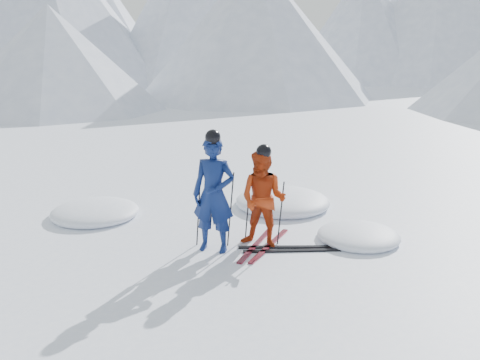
# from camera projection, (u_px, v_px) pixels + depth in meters

# --- Properties ---
(ground) EXTENTS (160.00, 160.00, 0.00)m
(ground) POSITION_uv_depth(u_px,v_px,m) (321.00, 252.00, 8.73)
(ground) COLOR white
(ground) RESTS_ON ground
(mountain_range) EXTENTS (106.15, 62.94, 15.53)m
(mountain_range) POSITION_uv_depth(u_px,v_px,m) (390.00, 2.00, 40.04)
(mountain_range) COLOR #B2BCD1
(mountain_range) RESTS_ON ground
(skier_blue) EXTENTS (0.79, 0.57, 2.00)m
(skier_blue) POSITION_uv_depth(u_px,v_px,m) (214.00, 195.00, 8.57)
(skier_blue) COLOR #0D1E53
(skier_blue) RESTS_ON ground
(skier_red) EXTENTS (0.98, 0.85, 1.72)m
(skier_red) POSITION_uv_depth(u_px,v_px,m) (263.00, 199.00, 8.78)
(skier_red) COLOR #AD310D
(skier_red) RESTS_ON ground
(pole_blue_left) EXTENTS (0.13, 0.09, 1.33)m
(pole_blue_left) POSITION_uv_depth(u_px,v_px,m) (199.00, 210.00, 8.84)
(pole_blue_left) COLOR black
(pole_blue_left) RESTS_ON ground
(pole_blue_right) EXTENTS (0.13, 0.08, 1.33)m
(pole_blue_right) POSITION_uv_depth(u_px,v_px,m) (231.00, 209.00, 8.86)
(pole_blue_right) COLOR black
(pole_blue_right) RESTS_ON ground
(pole_red_left) EXTENTS (0.12, 0.09, 1.15)m
(pole_red_left) POSITION_uv_depth(u_px,v_px,m) (248.00, 210.00, 9.13)
(pole_red_left) COLOR black
(pole_red_left) RESTS_ON ground
(pole_red_right) EXTENTS (0.12, 0.08, 1.15)m
(pole_red_right) POSITION_uv_depth(u_px,v_px,m) (281.00, 213.00, 8.96)
(pole_red_right) COLOR black
(pole_red_right) RESTS_ON ground
(ski_worn_left) EXTENTS (0.46, 1.68, 0.03)m
(ski_worn_left) POSITION_uv_depth(u_px,v_px,m) (256.00, 245.00, 9.01)
(ski_worn_left) COLOR black
(ski_worn_left) RESTS_ON ground
(ski_worn_right) EXTENTS (0.58, 1.65, 0.03)m
(ski_worn_right) POSITION_uv_depth(u_px,v_px,m) (269.00, 245.00, 8.98)
(ski_worn_right) COLOR black
(ski_worn_right) RESTS_ON ground
(ski_loose_a) EXTENTS (1.69, 0.35, 0.03)m
(ski_loose_a) POSITION_uv_depth(u_px,v_px,m) (287.00, 247.00, 8.91)
(ski_loose_a) COLOR black
(ski_loose_a) RESTS_ON ground
(ski_loose_b) EXTENTS (1.69, 0.40, 0.03)m
(ski_loose_b) POSITION_uv_depth(u_px,v_px,m) (292.00, 251.00, 8.75)
(ski_loose_b) COLOR black
(ski_loose_b) RESTS_ON ground
(snow_lumps) EXTENTS (9.58, 5.92, 0.46)m
(snow_lumps) POSITION_uv_depth(u_px,v_px,m) (258.00, 221.00, 10.25)
(snow_lumps) COLOR white
(snow_lumps) RESTS_ON ground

